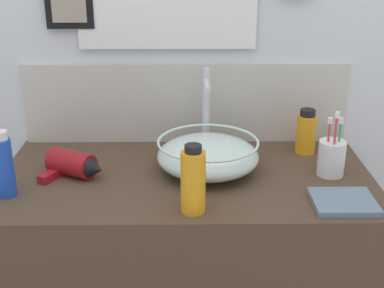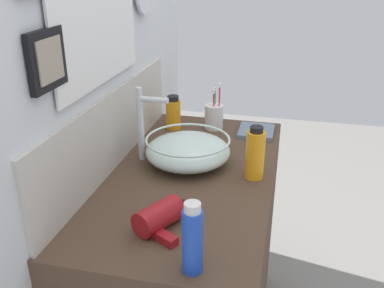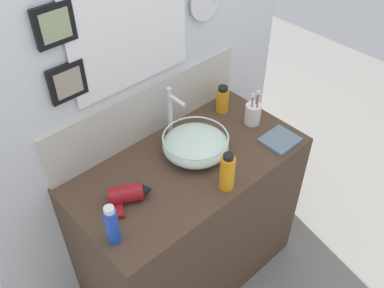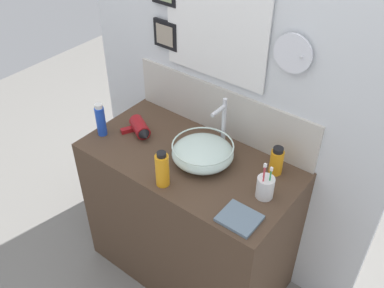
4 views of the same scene
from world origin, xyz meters
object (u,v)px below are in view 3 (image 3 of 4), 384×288
object	(u,v)px
faucet	(171,110)
hair_drier	(129,194)
toothbrush_cup	(254,114)
hand_towel	(280,140)
glass_bowl_sink	(196,144)
spray_bottle	(227,172)
shampoo_bottle	(222,100)
lotion_bottle	(112,225)

from	to	relation	value
faucet	hair_drier	xyz separation A→B (m)	(-0.39, -0.19, -0.12)
toothbrush_cup	hand_towel	size ratio (longest dim) A/B	1.24
glass_bowl_sink	spray_bottle	size ratio (longest dim) A/B	1.64
shampoo_bottle	hand_towel	distance (m)	0.36
spray_bottle	lotion_bottle	bearing A→B (deg)	169.46
hair_drier	hand_towel	distance (m)	0.77
glass_bowl_sink	toothbrush_cup	world-z (taller)	toothbrush_cup
spray_bottle	lotion_bottle	size ratio (longest dim) A/B	0.99
hair_drier	toothbrush_cup	xyz separation A→B (m)	(0.76, -0.00, 0.02)
toothbrush_cup	hand_towel	distance (m)	0.19
shampoo_bottle	toothbrush_cup	bearing A→B (deg)	-77.23
faucet	shampoo_bottle	world-z (taller)	faucet
shampoo_bottle	hand_towel	bearing A→B (deg)	-85.34
hair_drier	toothbrush_cup	size ratio (longest dim) A/B	0.99
glass_bowl_sink	lotion_bottle	bearing A→B (deg)	-165.01
glass_bowl_sink	hand_towel	distance (m)	0.41
glass_bowl_sink	spray_bottle	xyz separation A→B (m)	(-0.05, -0.24, 0.03)
faucet	lotion_bottle	distance (m)	0.64
lotion_bottle	hand_towel	world-z (taller)	lotion_bottle
spray_bottle	shampoo_bottle	distance (m)	0.54
lotion_bottle	toothbrush_cup	bearing A→B (deg)	7.30
glass_bowl_sink	spray_bottle	distance (m)	0.25
toothbrush_cup	spray_bottle	bearing A→B (deg)	-152.71
faucet	toothbrush_cup	distance (m)	0.42
glass_bowl_sink	lotion_bottle	world-z (taller)	lotion_bottle
faucet	glass_bowl_sink	bearing A→B (deg)	-90.00
shampoo_bottle	lotion_bottle	distance (m)	0.92
spray_bottle	hair_drier	bearing A→B (deg)	148.03
spray_bottle	toothbrush_cup	bearing A→B (deg)	27.29
hair_drier	hand_towel	xyz separation A→B (m)	(0.75, -0.19, -0.03)
lotion_bottle	spray_bottle	bearing A→B (deg)	-10.54
glass_bowl_sink	hand_towel	size ratio (longest dim) A/B	1.84
glass_bowl_sink	lotion_bottle	distance (m)	0.57
toothbrush_cup	hand_towel	xyz separation A→B (m)	(-0.01, -0.18, -0.05)
glass_bowl_sink	hand_towel	xyz separation A→B (m)	(0.35, -0.21, -0.05)
lotion_bottle	faucet	bearing A→B (deg)	29.33
hair_drier	lotion_bottle	world-z (taller)	lotion_bottle
faucet	hand_towel	xyz separation A→B (m)	(0.35, -0.38, -0.15)
toothbrush_cup	spray_bottle	distance (m)	0.46
faucet	hair_drier	distance (m)	0.45
hand_towel	glass_bowl_sink	bearing A→B (deg)	148.91
faucet	toothbrush_cup	bearing A→B (deg)	-28.14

